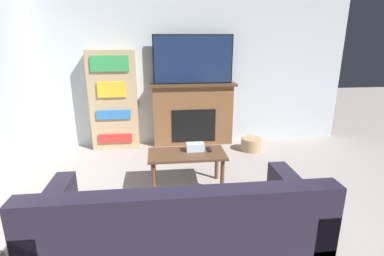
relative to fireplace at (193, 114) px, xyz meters
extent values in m
cube|color=silver|center=(-0.19, 0.14, 0.81)|extent=(5.73, 0.06, 2.70)
cube|color=brown|center=(0.00, 0.00, -0.02)|extent=(1.37, 0.22, 1.03)
cube|color=black|center=(0.00, -0.11, -0.18)|extent=(0.75, 0.01, 0.57)
cube|color=#4C331E|center=(0.00, -0.02, 0.51)|extent=(1.47, 0.28, 0.04)
cube|color=black|center=(0.00, -0.02, 0.93)|extent=(1.32, 0.03, 0.80)
cube|color=#19284C|center=(0.00, -0.03, 0.93)|extent=(1.28, 0.01, 0.76)
cube|color=black|center=(-0.45, -2.97, -0.31)|extent=(2.06, 0.92, 0.45)
cube|color=black|center=(-0.45, -3.35, 0.15)|extent=(2.06, 0.16, 0.47)
cube|color=black|center=(-1.40, -2.97, -0.18)|extent=(0.16, 0.92, 0.71)
cube|color=black|center=(0.49, -2.97, -0.18)|extent=(0.16, 0.92, 0.71)
cube|color=silver|center=(-0.92, -3.06, 0.05)|extent=(0.36, 0.14, 0.28)
cube|color=brown|center=(-0.26, -1.57, -0.10)|extent=(0.95, 0.48, 0.03)
cylinder|color=brown|center=(-0.68, -1.75, -0.33)|extent=(0.05, 0.05, 0.43)
cylinder|color=brown|center=(0.15, -1.75, -0.33)|extent=(0.05, 0.05, 0.43)
cylinder|color=brown|center=(-0.68, -1.39, -0.33)|extent=(0.05, 0.05, 0.43)
cylinder|color=brown|center=(0.15, -1.39, -0.33)|extent=(0.05, 0.05, 0.43)
cube|color=silver|center=(-0.15, -1.51, -0.03)|extent=(0.22, 0.12, 0.10)
cube|color=black|center=(0.03, -1.51, -0.07)|extent=(0.04, 0.15, 0.02)
cube|color=tan|center=(-1.32, -0.02, 0.28)|extent=(0.76, 0.26, 1.63)
cube|color=red|center=(-1.32, -0.16, -0.33)|extent=(0.55, 0.03, 0.15)
cube|color=#2D70B7|center=(-1.32, -0.16, 0.07)|extent=(0.54, 0.03, 0.15)
cube|color=gold|center=(-1.32, -0.16, 0.48)|extent=(0.45, 0.03, 0.24)
cube|color=green|center=(-1.32, -0.16, 0.89)|extent=(0.58, 0.03, 0.24)
cylinder|color=tan|center=(0.93, -0.43, -0.43)|extent=(0.34, 0.34, 0.21)
camera|label=1|loc=(-0.58, -4.99, 1.30)|focal=28.00mm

